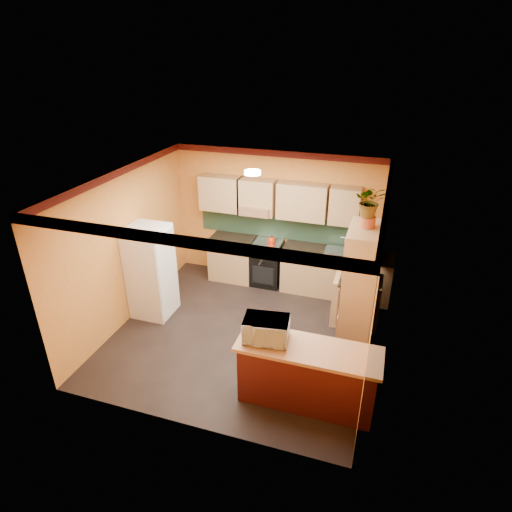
% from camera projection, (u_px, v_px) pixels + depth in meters
% --- Properties ---
extents(room_shell, '(4.24, 4.24, 2.72)m').
position_uv_depth(room_shell, '(248.00, 214.00, 6.69)').
color(room_shell, black).
rests_on(room_shell, ground).
extents(base_cabinets_back, '(3.65, 0.60, 0.88)m').
position_uv_depth(base_cabinets_back, '(297.00, 268.00, 8.57)').
color(base_cabinets_back, tan).
rests_on(base_cabinets_back, ground).
extents(countertop_back, '(3.65, 0.62, 0.04)m').
position_uv_depth(countertop_back, '(298.00, 247.00, 8.37)').
color(countertop_back, black).
rests_on(countertop_back, base_cabinets_back).
extents(stove, '(0.58, 0.58, 0.91)m').
position_uv_depth(stove, '(267.00, 263.00, 8.74)').
color(stove, black).
rests_on(stove, ground).
extents(kettle, '(0.20, 0.20, 0.18)m').
position_uv_depth(kettle, '(272.00, 240.00, 8.42)').
color(kettle, '#AC240B').
rests_on(kettle, stove).
extents(sink, '(0.48, 0.40, 0.03)m').
position_uv_depth(sink, '(338.00, 251.00, 8.14)').
color(sink, silver).
rests_on(sink, countertop_back).
extents(base_cabinets_right, '(0.60, 0.80, 0.88)m').
position_uv_depth(base_cabinets_right, '(356.00, 301.00, 7.48)').
color(base_cabinets_right, tan).
rests_on(base_cabinets_right, ground).
extents(countertop_right, '(0.62, 0.80, 0.04)m').
position_uv_depth(countertop_right, '(359.00, 278.00, 7.27)').
color(countertop_right, black).
rests_on(countertop_right, base_cabinets_right).
extents(fridge, '(0.68, 0.66, 1.70)m').
position_uv_depth(fridge, '(151.00, 271.00, 7.58)').
color(fridge, white).
rests_on(fridge, ground).
extents(pantry, '(0.48, 0.90, 2.10)m').
position_uv_depth(pantry, '(359.00, 291.00, 6.59)').
color(pantry, tan).
rests_on(pantry, ground).
extents(fern_pot, '(0.22, 0.22, 0.16)m').
position_uv_depth(fern_pot, '(368.00, 222.00, 6.13)').
color(fern_pot, '#B14D2A').
rests_on(fern_pot, pantry).
extents(fern, '(0.46, 0.41, 0.46)m').
position_uv_depth(fern, '(370.00, 201.00, 5.99)').
color(fern, tan).
rests_on(fern, fern_pot).
extents(breakfast_bar, '(1.80, 0.55, 0.88)m').
position_uv_depth(breakfast_bar, '(307.00, 377.00, 5.76)').
color(breakfast_bar, '#4E1612').
rests_on(breakfast_bar, ground).
extents(bar_top, '(1.90, 0.65, 0.05)m').
position_uv_depth(bar_top, '(309.00, 349.00, 5.56)').
color(bar_top, tan).
rests_on(bar_top, breakfast_bar).
extents(microwave, '(0.64, 0.48, 0.33)m').
position_uv_depth(microwave, '(266.00, 329.00, 5.63)').
color(microwave, white).
rests_on(microwave, bar_top).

